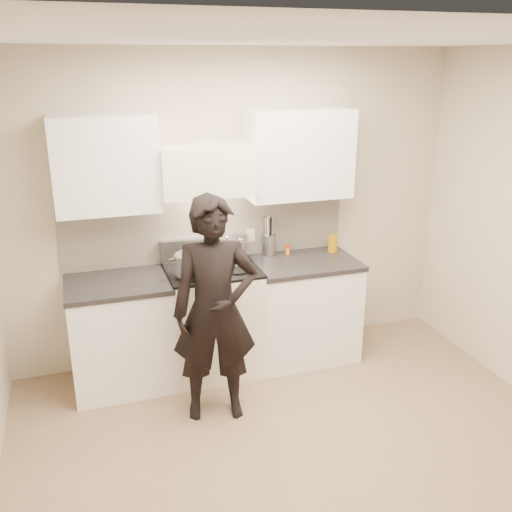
# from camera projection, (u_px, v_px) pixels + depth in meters

# --- Properties ---
(ground_plane) EXTENTS (4.00, 4.00, 0.00)m
(ground_plane) POSITION_uv_depth(u_px,v_px,m) (308.00, 463.00, 3.87)
(ground_plane) COLOR #866C4E
(room_shell) EXTENTS (4.04, 3.54, 2.70)m
(room_shell) POSITION_uv_depth(u_px,v_px,m) (285.00, 223.00, 3.67)
(room_shell) COLOR #C0B2A0
(room_shell) RESTS_ON ground
(stove) EXTENTS (0.76, 0.65, 0.96)m
(stove) POSITION_uv_depth(u_px,v_px,m) (213.00, 319.00, 4.91)
(stove) COLOR white
(stove) RESTS_ON ground
(counter_right) EXTENTS (0.92, 0.67, 0.92)m
(counter_right) POSITION_uv_depth(u_px,v_px,m) (303.00, 308.00, 5.16)
(counter_right) COLOR white
(counter_right) RESTS_ON ground
(counter_left) EXTENTS (0.82, 0.67, 0.92)m
(counter_left) POSITION_uv_depth(u_px,v_px,m) (121.00, 333.00, 4.69)
(counter_left) COLOR white
(counter_left) RESTS_ON ground
(wok) EXTENTS (0.36, 0.45, 0.29)m
(wok) POSITION_uv_depth(u_px,v_px,m) (226.00, 248.00, 4.90)
(wok) COLOR #B5B4C1
(wok) RESTS_ON stove
(stock_pot) EXTENTS (0.37, 0.31, 0.18)m
(stock_pot) POSITION_uv_depth(u_px,v_px,m) (192.00, 265.00, 4.53)
(stock_pot) COLOR #B5B4C1
(stock_pot) RESTS_ON stove
(utensil_crock) EXTENTS (0.13, 0.13, 0.35)m
(utensil_crock) POSITION_uv_depth(u_px,v_px,m) (269.00, 243.00, 5.12)
(utensil_crock) COLOR #A3A2A7
(utensil_crock) RESTS_ON counter_right
(spice_jar) EXTENTS (0.04, 0.04, 0.09)m
(spice_jar) POSITION_uv_depth(u_px,v_px,m) (288.00, 250.00, 5.14)
(spice_jar) COLOR orange
(spice_jar) RESTS_ON counter_right
(oil_glass) EXTENTS (0.09, 0.09, 0.16)m
(oil_glass) POSITION_uv_depth(u_px,v_px,m) (333.00, 244.00, 5.21)
(oil_glass) COLOR #A67607
(oil_glass) RESTS_ON counter_right
(person) EXTENTS (0.69, 0.51, 1.72)m
(person) POSITION_uv_depth(u_px,v_px,m) (215.00, 311.00, 4.16)
(person) COLOR black
(person) RESTS_ON ground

